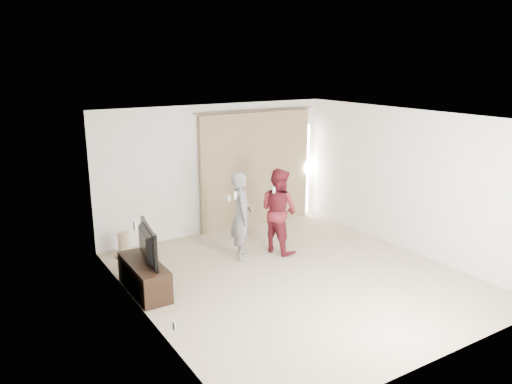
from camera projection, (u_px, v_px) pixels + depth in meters
floor at (296, 277)px, 8.12m from camera, size 5.50×5.50×0.00m
wall_back at (216, 169)px, 10.05m from camera, size 5.00×0.04×2.60m
wall_left at (143, 228)px, 6.52m from camera, size 0.04×5.50×2.60m
ceiling at (299, 117)px, 7.46m from camera, size 5.00×5.50×0.01m
curtain at (257, 169)px, 10.49m from camera, size 2.80×0.11×2.46m
tv_console at (144, 277)px, 7.57m from camera, size 0.43×1.25×0.48m
tv at (142, 244)px, 7.43m from camera, size 0.28×1.00×0.57m
scratching_post at (124, 247)px, 8.92m from camera, size 0.35×0.35×0.47m
person_man at (241, 215)px, 8.76m from camera, size 0.58×0.68×1.57m
person_woman at (279, 211)px, 9.05m from camera, size 0.77×0.88×1.56m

